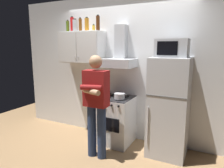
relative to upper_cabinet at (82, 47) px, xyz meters
The scene contains 16 objects.
ground_plane 1.98m from the upper_cabinet, 23.77° to the right, with size 7.00×7.00×0.00m, color olive.
back_wall_tiled 0.97m from the upper_cabinet, 14.86° to the left, with size 4.80×0.10×2.70m, color white.
upper_cabinet is the anchor object (origin of this frame).
stove_oven 1.55m from the upper_cabinet, ahead, with size 0.60×0.62×0.87m.
range_hood 0.81m from the upper_cabinet, ahead, with size 0.60×0.44×0.75m.
refrigerator 2.00m from the upper_cabinet, ahead, with size 0.60×0.62×1.60m.
microwave 1.75m from the upper_cabinet, ahead, with size 0.48×0.37×0.28m.
person_standing 1.35m from the upper_cabinet, 44.26° to the right, with size 0.38×0.33×1.64m.
cooking_pot 1.27m from the upper_cabinet, 14.73° to the right, with size 0.28×0.18×0.10m.
bottle_spice_jar 0.45m from the upper_cabinet, ahead, with size 0.05×0.05×0.12m.
bottle_olive_oil 0.52m from the upper_cabinet, behind, with size 0.06×0.06×0.23m.
bottle_canister_steel 0.43m from the upper_cabinet, behind, with size 0.10×0.10×0.24m.
bottle_liquor_amber 0.44m from the upper_cabinet, ahead, with size 0.08×0.08×0.26m.
bottle_beer_brown 0.42m from the upper_cabinet, 153.65° to the left, with size 0.06×0.06×0.26m.
bottle_soda_red 0.50m from the upper_cabinet, behind, with size 0.07×0.07×0.29m.
bottle_rum_dark 0.56m from the upper_cabinet, ahead, with size 0.07×0.07×0.29m.
Camera 1 is at (1.50, -3.02, 1.77)m, focal length 33.08 mm.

